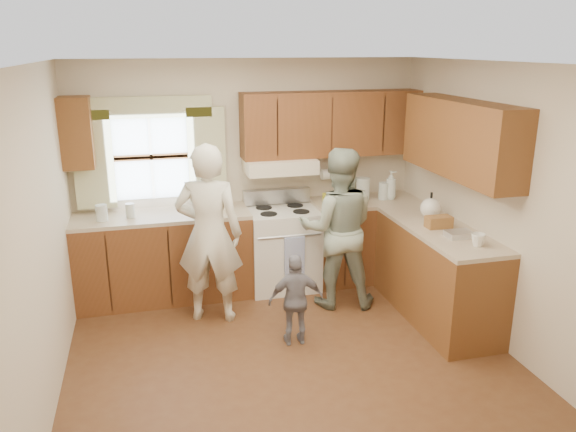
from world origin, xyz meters
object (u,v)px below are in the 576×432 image
object	(u,v)px
woman_left	(209,234)
child	(296,300)
stove	(282,247)
woman_right	(338,229)

from	to	relation	value
woman_left	child	size ratio (longest dim) A/B	2.06
stove	woman_left	world-z (taller)	woman_left
woman_right	child	distance (m)	1.02
woman_left	stove	bearing A→B (deg)	-129.09
stove	woman_right	world-z (taller)	woman_right
woman_left	child	xyz separation A→B (m)	(0.68, -0.69, -0.46)
child	woman_left	bearing A→B (deg)	-41.37
stove	child	xyz separation A→B (m)	(-0.19, -1.28, -0.04)
stove	woman_left	distance (m)	1.13
woman_left	woman_right	world-z (taller)	woman_left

